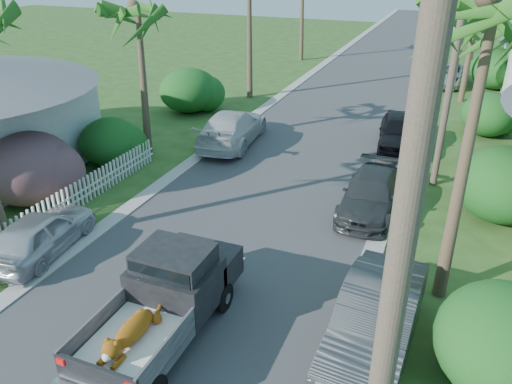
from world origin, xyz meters
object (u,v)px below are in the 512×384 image
at_px(parked_car_rd, 445,75).
at_px(utility_pole_b, 453,66).
at_px(parked_car_rf, 400,132).
at_px(palm_r_b, 491,21).
at_px(pickup_truck, 170,293).
at_px(parked_car_lf, 232,128).
at_px(parked_car_rm, 370,195).
at_px(palm_l_b, 136,8).
at_px(utility_pole_c, 465,17).
at_px(parked_car_ln, 41,233).
at_px(parked_car_rn, 375,322).
at_px(utility_pole_a, 385,356).

relative_size(parked_car_rd, utility_pole_b, 0.54).
bearing_deg(parked_car_rf, palm_r_b, -35.61).
height_order(pickup_truck, parked_car_rd, pickup_truck).
xyz_separation_m(pickup_truck, parked_car_rd, (4.66, 27.89, -0.33)).
bearing_deg(pickup_truck, parked_car_lf, 107.99).
bearing_deg(palm_r_b, parked_car_rd, 96.16).
distance_m(parked_car_rm, palm_l_b, 12.03).
relative_size(parked_car_rf, parked_car_lf, 0.84).
height_order(parked_car_rd, utility_pole_b, utility_pole_b).
bearing_deg(parked_car_rf, utility_pole_c, 73.94).
distance_m(pickup_truck, parked_car_ln, 5.53).
bearing_deg(parked_car_ln, palm_l_b, -84.88).
xyz_separation_m(parked_car_rm, palm_r_b, (2.93, 5.19, 5.30)).
bearing_deg(utility_pole_c, parked_car_lf, -123.56).
distance_m(parked_car_rf, utility_pole_b, 5.55).
relative_size(pickup_truck, parked_car_rd, 1.05).
bearing_deg(parked_car_rn, utility_pole_b, 89.39).
distance_m(parked_car_rf, utility_pole_a, 19.05).
distance_m(parked_car_rd, utility_pole_a, 32.15).
distance_m(pickup_truck, utility_pole_a, 7.53).
bearing_deg(utility_pole_b, utility_pole_c, 90.00).
height_order(pickup_truck, parked_car_rf, pickup_truck).
height_order(parked_car_rf, parked_car_ln, parked_car_rf).
xyz_separation_m(pickup_truck, parked_car_ln, (-5.34, 1.41, -0.34)).
distance_m(parked_car_rm, parked_car_rd, 20.13).
bearing_deg(parked_car_rd, parked_car_ln, -108.22).
distance_m(parked_car_rd, utility_pole_c, 4.40).
bearing_deg(parked_car_ln, parked_car_rf, -130.34).
bearing_deg(utility_pole_a, parked_car_rd, 91.09).
xyz_separation_m(pickup_truck, utility_pole_a, (5.26, -4.01, 3.59)).
height_order(utility_pole_b, utility_pole_c, same).
height_order(parked_car_lf, palm_r_b, palm_r_b).
bearing_deg(parked_car_ln, utility_pole_a, 146.20).
distance_m(parked_car_ln, utility_pole_c, 27.06).
relative_size(parked_car_rn, utility_pole_c, 0.53).
xyz_separation_m(pickup_truck, parked_car_rm, (3.34, 7.80, -0.36)).
xyz_separation_m(parked_car_rd, palm_r_b, (1.61, -14.90, 5.27)).
distance_m(parked_car_rn, palm_l_b, 15.73).
xyz_separation_m(parked_car_rd, parked_car_ln, (-9.99, -26.48, -0.01)).
xyz_separation_m(parked_car_ln, utility_pole_b, (10.60, 9.58, 3.93)).
relative_size(parked_car_rn, parked_car_rd, 0.98).
bearing_deg(pickup_truck, palm_r_b, 64.25).
relative_size(parked_car_rd, utility_pole_a, 0.54).
relative_size(parked_car_rf, parked_car_rd, 0.93).
distance_m(parked_car_lf, utility_pole_a, 18.96).
relative_size(parked_car_rm, utility_pole_b, 0.50).
xyz_separation_m(parked_car_rn, utility_pole_b, (0.60, 9.91, 3.81)).
height_order(parked_car_rd, utility_pole_c, utility_pole_c).
height_order(palm_r_b, utility_pole_a, utility_pole_a).
distance_m(parked_car_lf, palm_l_b, 6.60).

